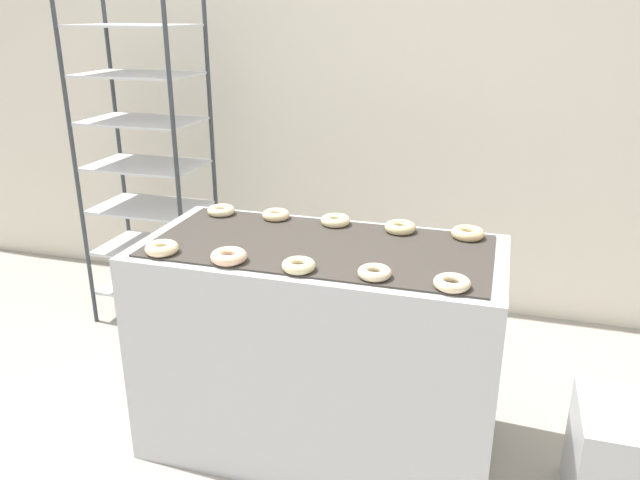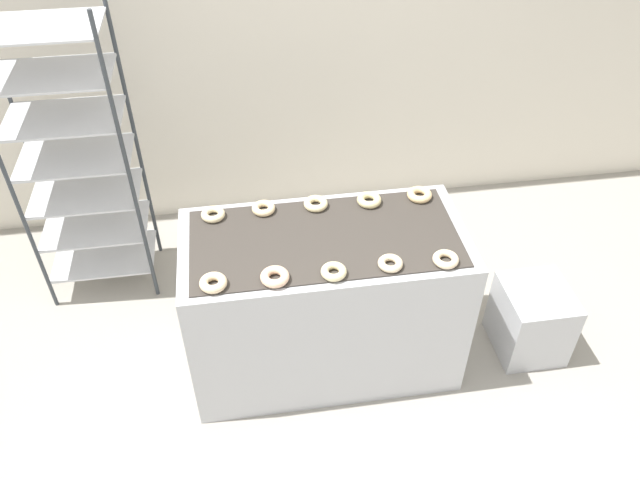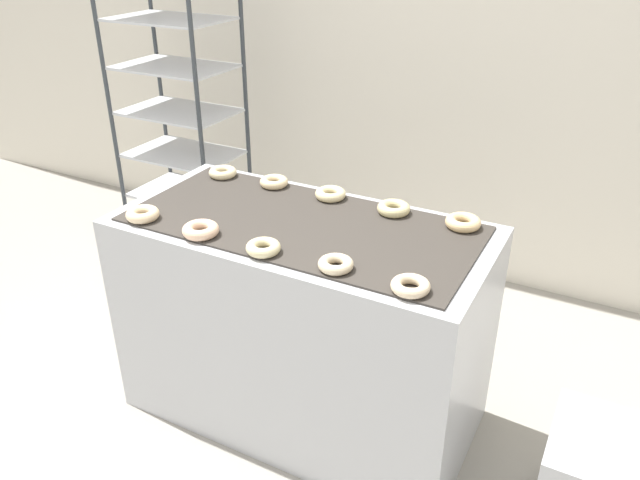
{
  "view_description": "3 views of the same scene",
  "coord_description": "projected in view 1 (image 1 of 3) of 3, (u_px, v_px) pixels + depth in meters",
  "views": [
    {
      "loc": [
        0.65,
        -1.58,
        1.77
      ],
      "look_at": [
        0.0,
        0.6,
        0.93
      ],
      "focal_mm": 35.0,
      "sensor_mm": 36.0,
      "label": 1
    },
    {
      "loc": [
        -0.37,
        -1.69,
        2.9
      ],
      "look_at": [
        0.0,
        0.75,
        0.77
      ],
      "focal_mm": 35.0,
      "sensor_mm": 36.0,
      "label": 2
    },
    {
      "loc": [
        1.05,
        -1.23,
        1.94
      ],
      "look_at": [
        0.0,
        0.75,
        0.77
      ],
      "focal_mm": 35.0,
      "sensor_mm": 36.0,
      "label": 3
    }
  ],
  "objects": [
    {
      "name": "donut_near_right",
      "position": [
        375.0,
        272.0,
        2.13
      ],
      "size": [
        0.12,
        0.12,
        0.04
      ],
      "primitive_type": "torus",
      "color": "beige",
      "rests_on": "fryer_machine"
    },
    {
      "name": "donut_far_leftmost",
      "position": [
        221.0,
        210.0,
        2.79
      ],
      "size": [
        0.12,
        0.12,
        0.04
      ],
      "primitive_type": "torus",
      "color": "beige",
      "rests_on": "fryer_machine"
    },
    {
      "name": "glaze_bin",
      "position": [
        624.0,
        464.0,
        2.27
      ],
      "size": [
        0.37,
        0.4,
        0.44
      ],
      "color": "#B7BABF",
      "rests_on": "ground_plane"
    },
    {
      "name": "donut_far_center",
      "position": [
        335.0,
        220.0,
        2.66
      ],
      "size": [
        0.13,
        0.13,
        0.04
      ],
      "primitive_type": "torus",
      "color": "beige",
      "rests_on": "fryer_machine"
    },
    {
      "name": "donut_near_left",
      "position": [
        229.0,
        256.0,
        2.27
      ],
      "size": [
        0.13,
        0.13,
        0.04
      ],
      "primitive_type": "torus",
      "color": "beige",
      "rests_on": "fryer_machine"
    },
    {
      "name": "wall_back",
      "position": [
        394.0,
        78.0,
        3.64
      ],
      "size": [
        8.0,
        0.05,
        2.8
      ],
      "color": "silver",
      "rests_on": "ground_plane"
    },
    {
      "name": "donut_far_left",
      "position": [
        276.0,
        215.0,
        2.73
      ],
      "size": [
        0.12,
        0.12,
        0.04
      ],
      "primitive_type": "torus",
      "color": "beige",
      "rests_on": "fryer_machine"
    },
    {
      "name": "donut_near_rightmost",
      "position": [
        452.0,
        283.0,
        2.05
      ],
      "size": [
        0.12,
        0.12,
        0.04
      ],
      "primitive_type": "torus",
      "color": "beige",
      "rests_on": "fryer_machine"
    },
    {
      "name": "fryer_machine",
      "position": [
        320.0,
        347.0,
        2.59
      ],
      "size": [
        1.43,
        0.7,
        0.91
      ],
      "color": "#B7BABF",
      "rests_on": "ground_plane"
    },
    {
      "name": "donut_far_rightmost",
      "position": [
        468.0,
        233.0,
        2.5
      ],
      "size": [
        0.13,
        0.13,
        0.04
      ],
      "primitive_type": "torus",
      "color": "#EFC98C",
      "rests_on": "fryer_machine"
    },
    {
      "name": "donut_near_center",
      "position": [
        299.0,
        265.0,
        2.19
      ],
      "size": [
        0.12,
        0.12,
        0.04
      ],
      "primitive_type": "torus",
      "color": "beige",
      "rests_on": "fryer_machine"
    },
    {
      "name": "donut_near_leftmost",
      "position": [
        162.0,
        248.0,
        2.35
      ],
      "size": [
        0.13,
        0.13,
        0.04
      ],
      "primitive_type": "torus",
      "color": "beige",
      "rests_on": "fryer_machine"
    },
    {
      "name": "donut_far_right",
      "position": [
        400.0,
        227.0,
        2.57
      ],
      "size": [
        0.13,
        0.13,
        0.04
      ],
      "primitive_type": "torus",
      "color": "beige",
      "rests_on": "fryer_machine"
    },
    {
      "name": "baking_rack_cart",
      "position": [
        147.0,
        166.0,
        3.57
      ],
      "size": [
        0.65,
        0.45,
        1.84
      ],
      "color": "#33383D",
      "rests_on": "ground_plane"
    }
  ]
}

